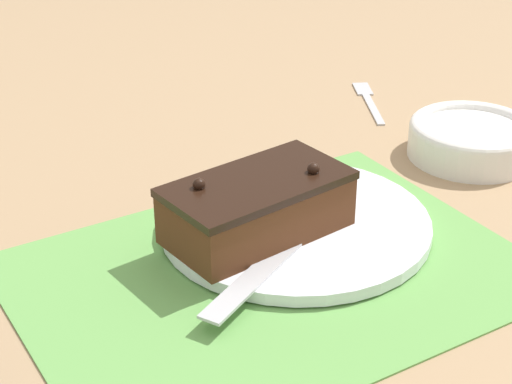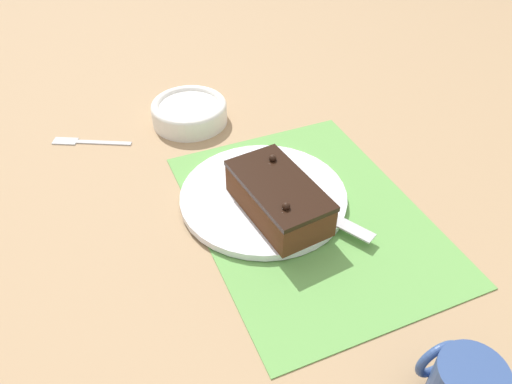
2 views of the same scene
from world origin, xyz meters
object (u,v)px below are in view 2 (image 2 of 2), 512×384
cake_plate (263,196)px  small_bowl (189,111)px  chocolate_cake (278,197)px  dessert_fork (85,141)px  serving_knife (283,191)px

cake_plate → small_bowl: small_bowl is taller
chocolate_cake → dessert_fork: 0.42m
cake_plate → chocolate_cake: bearing=-175.4°
chocolate_cake → serving_knife: 0.05m
chocolate_cake → small_bowl: chocolate_cake is taller
serving_knife → small_bowl: small_bowl is taller
chocolate_cake → small_bowl: size_ratio=1.26×
cake_plate → dessert_fork: bearing=40.8°
chocolate_cake → serving_knife: bearing=-36.1°
small_bowl → dessert_fork: 0.21m
cake_plate → small_bowl: size_ratio=1.82×
dessert_fork → chocolate_cake: bearing=-116.3°
chocolate_cake → dessert_fork: size_ratio=1.33×
cake_plate → serving_knife: (-0.01, -0.03, 0.01)m
dessert_fork → cake_plate: bearing=-112.4°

